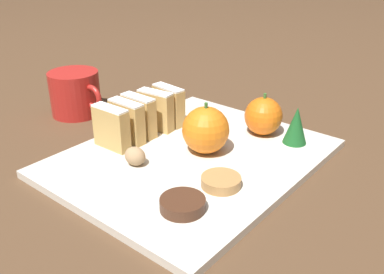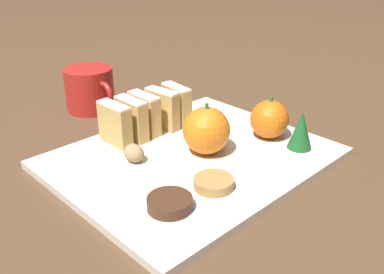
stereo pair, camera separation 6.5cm
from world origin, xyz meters
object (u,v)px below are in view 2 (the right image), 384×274
object	(u,v)px
orange_near	(206,131)
coffee_mug	(90,89)
chocolate_cookie	(170,203)
orange_far	(269,119)
walnut	(134,153)

from	to	relation	value
orange_near	coffee_mug	xyz separation A→B (m)	(-0.31, -0.01, -0.01)
chocolate_cookie	orange_far	bearing A→B (deg)	98.89
orange_near	coffee_mug	size ratio (longest dim) A/B	0.65
orange_near	chocolate_cookie	xyz separation A→B (m)	(0.07, -0.14, -0.03)
orange_near	orange_far	world-z (taller)	orange_near
orange_far	walnut	distance (m)	0.23
chocolate_cookie	coffee_mug	xyz separation A→B (m)	(-0.38, 0.13, 0.02)
orange_near	chocolate_cookie	size ratio (longest dim) A/B	1.42
walnut	chocolate_cookie	distance (m)	0.13
orange_far	coffee_mug	bearing A→B (deg)	-159.30
orange_near	walnut	size ratio (longest dim) A/B	2.41
orange_far	coffee_mug	distance (m)	0.36
orange_near	chocolate_cookie	world-z (taller)	orange_near
walnut	chocolate_cookie	xyz separation A→B (m)	(0.13, -0.04, -0.01)
orange_near	walnut	xyz separation A→B (m)	(-0.05, -0.10, -0.02)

